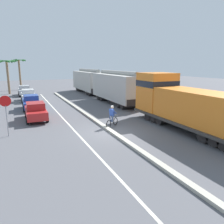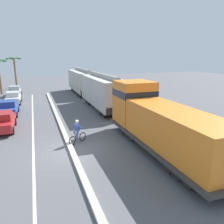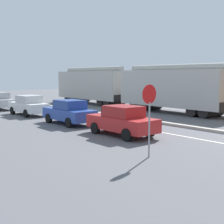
{
  "view_description": "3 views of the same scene",
  "coord_description": "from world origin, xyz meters",
  "px_view_note": "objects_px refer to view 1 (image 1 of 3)",
  "views": [
    {
      "loc": [
        -6.27,
        -14.33,
        4.96
      ],
      "look_at": [
        1.07,
        2.15,
        1.0
      ],
      "focal_mm": 35.0,
      "sensor_mm": 36.0,
      "label": 1
    },
    {
      "loc": [
        -1.98,
        -13.62,
        6.17
      ],
      "look_at": [
        3.75,
        2.41,
        1.78
      ],
      "focal_mm": 35.0,
      "sensor_mm": 36.0,
      "label": 2
    },
    {
      "loc": [
        -15.9,
        -6.25,
        3.22
      ],
      "look_at": [
        -3.47,
        8.39,
        0.97
      ],
      "focal_mm": 50.0,
      "sensor_mm": 36.0,
      "label": 3
    }
  ],
  "objects_px": {
    "hopper_car_lead": "(117,87)",
    "parked_car_blue": "(31,102)",
    "stop_sign": "(6,108)",
    "palm_tree_far": "(19,67)",
    "locomotive": "(183,106)",
    "parked_car_red": "(36,111)",
    "cyclist": "(112,117)",
    "parked_car_silver": "(24,90)",
    "hopper_car_middle": "(89,81)",
    "parked_car_white": "(28,95)",
    "palm_tree_near": "(7,68)"
  },
  "relations": [
    {
      "from": "hopper_car_middle",
      "to": "stop_sign",
      "type": "bearing_deg",
      "value": -121.65
    },
    {
      "from": "parked_car_white",
      "to": "stop_sign",
      "type": "relative_size",
      "value": 1.46
    },
    {
      "from": "hopper_car_lead",
      "to": "parked_car_silver",
      "type": "bearing_deg",
      "value": 129.87
    },
    {
      "from": "parked_car_silver",
      "to": "stop_sign",
      "type": "xyz_separation_m",
      "value": [
        -2.04,
        -21.51,
        1.21
      ]
    },
    {
      "from": "parked_car_silver",
      "to": "hopper_car_middle",
      "type": "bearing_deg",
      "value": -5.69
    },
    {
      "from": "parked_car_red",
      "to": "cyclist",
      "type": "xyz_separation_m",
      "value": [
        5.39,
        -4.83,
        0.0
      ]
    },
    {
      "from": "parked_car_red",
      "to": "cyclist",
      "type": "bearing_deg",
      "value": -41.88
    },
    {
      "from": "locomotive",
      "to": "palm_tree_far",
      "type": "relative_size",
      "value": 1.91
    },
    {
      "from": "stop_sign",
      "to": "palm_tree_near",
      "type": "height_order",
      "value": "palm_tree_near"
    },
    {
      "from": "parked_car_white",
      "to": "parked_car_silver",
      "type": "relative_size",
      "value": 1.0
    },
    {
      "from": "palm_tree_near",
      "to": "stop_sign",
      "type": "bearing_deg",
      "value": -89.6
    },
    {
      "from": "stop_sign",
      "to": "parked_car_white",
      "type": "bearing_deg",
      "value": 81.71
    },
    {
      "from": "parked_car_white",
      "to": "parked_car_silver",
      "type": "bearing_deg",
      "value": 92.0
    },
    {
      "from": "hopper_car_lead",
      "to": "locomotive",
      "type": "bearing_deg",
      "value": -90.0
    },
    {
      "from": "parked_car_red",
      "to": "parked_car_blue",
      "type": "bearing_deg",
      "value": 90.11
    },
    {
      "from": "hopper_car_middle",
      "to": "palm_tree_near",
      "type": "height_order",
      "value": "palm_tree_near"
    },
    {
      "from": "cyclist",
      "to": "parked_car_red",
      "type": "bearing_deg",
      "value": 138.12
    },
    {
      "from": "parked_car_blue",
      "to": "parked_car_white",
      "type": "xyz_separation_m",
      "value": [
        0.03,
        6.16,
        0.0
      ]
    },
    {
      "from": "locomotive",
      "to": "hopper_car_middle",
      "type": "relative_size",
      "value": 1.1
    },
    {
      "from": "parked_car_blue",
      "to": "hopper_car_middle",
      "type": "bearing_deg",
      "value": 47.08
    },
    {
      "from": "locomotive",
      "to": "cyclist",
      "type": "height_order",
      "value": "locomotive"
    },
    {
      "from": "hopper_car_lead",
      "to": "stop_sign",
      "type": "xyz_separation_m",
      "value": [
        -12.61,
        -8.85,
        -0.05
      ]
    },
    {
      "from": "stop_sign",
      "to": "hopper_car_middle",
      "type": "bearing_deg",
      "value": 58.35
    },
    {
      "from": "parked_car_white",
      "to": "parked_car_red",
      "type": "bearing_deg",
      "value": -90.12
    },
    {
      "from": "hopper_car_lead",
      "to": "hopper_car_middle",
      "type": "distance_m",
      "value": 11.6
    },
    {
      "from": "palm_tree_far",
      "to": "stop_sign",
      "type": "bearing_deg",
      "value": -93.38
    },
    {
      "from": "parked_car_red",
      "to": "palm_tree_near",
      "type": "xyz_separation_m",
      "value": [
        -2.4,
        20.42,
        3.6
      ]
    },
    {
      "from": "stop_sign",
      "to": "palm_tree_far",
      "type": "height_order",
      "value": "palm_tree_far"
    },
    {
      "from": "stop_sign",
      "to": "palm_tree_far",
      "type": "relative_size",
      "value": 0.47
    },
    {
      "from": "hopper_car_lead",
      "to": "parked_car_white",
      "type": "distance_m",
      "value": 12.34
    },
    {
      "from": "parked_car_blue",
      "to": "cyclist",
      "type": "distance_m",
      "value": 11.44
    },
    {
      "from": "hopper_car_lead",
      "to": "parked_car_blue",
      "type": "bearing_deg",
      "value": 177.65
    },
    {
      "from": "locomotive",
      "to": "cyclist",
      "type": "relative_size",
      "value": 6.77
    },
    {
      "from": "locomotive",
      "to": "hopper_car_lead",
      "type": "relative_size",
      "value": 1.1
    },
    {
      "from": "hopper_car_lead",
      "to": "parked_car_blue",
      "type": "relative_size",
      "value": 2.51
    },
    {
      "from": "stop_sign",
      "to": "parked_car_silver",
      "type": "bearing_deg",
      "value": 84.59
    },
    {
      "from": "parked_car_white",
      "to": "hopper_car_lead",
      "type": "bearing_deg",
      "value": -32.44
    },
    {
      "from": "parked_car_red",
      "to": "palm_tree_far",
      "type": "bearing_deg",
      "value": 90.93
    },
    {
      "from": "locomotive",
      "to": "stop_sign",
      "type": "xyz_separation_m",
      "value": [
        -12.61,
        3.3,
        0.23
      ]
    },
    {
      "from": "hopper_car_lead",
      "to": "cyclist",
      "type": "distance_m",
      "value": 10.94
    },
    {
      "from": "parked_car_blue",
      "to": "palm_tree_far",
      "type": "height_order",
      "value": "palm_tree_far"
    },
    {
      "from": "parked_car_blue",
      "to": "parked_car_white",
      "type": "bearing_deg",
      "value": 89.69
    },
    {
      "from": "hopper_car_middle",
      "to": "cyclist",
      "type": "bearing_deg",
      "value": -103.21
    },
    {
      "from": "parked_car_silver",
      "to": "palm_tree_far",
      "type": "bearing_deg",
      "value": 91.53
    },
    {
      "from": "parked_car_red",
      "to": "cyclist",
      "type": "relative_size",
      "value": 2.46
    },
    {
      "from": "parked_car_silver",
      "to": "palm_tree_near",
      "type": "xyz_separation_m",
      "value": [
        -2.21,
        2.95,
        3.6
      ]
    },
    {
      "from": "parked_car_white",
      "to": "cyclist",
      "type": "relative_size",
      "value": 2.45
    },
    {
      "from": "parked_car_white",
      "to": "cyclist",
      "type": "height_order",
      "value": "cyclist"
    },
    {
      "from": "hopper_car_middle",
      "to": "parked_car_silver",
      "type": "height_order",
      "value": "hopper_car_middle"
    },
    {
      "from": "locomotive",
      "to": "stop_sign",
      "type": "distance_m",
      "value": 13.04
    }
  ]
}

